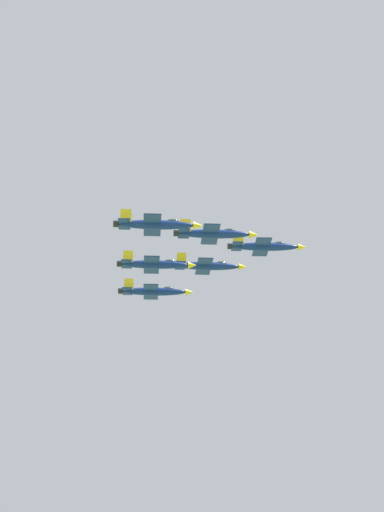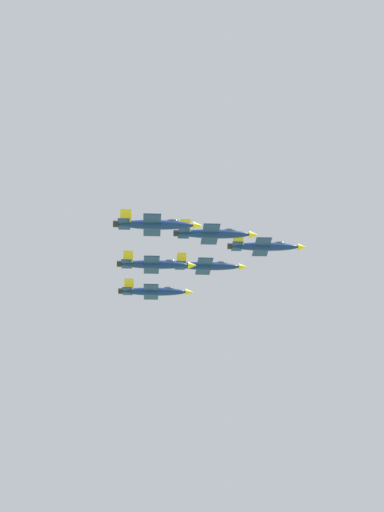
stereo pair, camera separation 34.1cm
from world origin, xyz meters
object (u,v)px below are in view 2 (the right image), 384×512
jet_left_wingman (207,266)px  jet_left_outer (154,291)px  jet_lead (265,246)px  jet_slot_rear (155,264)px  jet_right_outer (156,224)px  jet_right_wingman (214,234)px

jet_left_wingman → jet_left_outer: 16.19m
jet_lead → jet_left_outer: jet_lead is taller
jet_left_wingman → jet_slot_rear: size_ratio=1.02×
jet_right_outer → jet_left_wingman: bearing=68.5°
jet_right_wingman → jet_slot_rear: 16.24m
jet_left_outer → jet_slot_rear: jet_left_outer is taller
jet_right_wingman → jet_right_outer: bearing=-139.6°
jet_slot_rear → jet_left_wingman: bearing=40.0°
jet_right_wingman → jet_right_outer: jet_right_wingman is taller
jet_right_wingman → jet_left_outer: bearing=111.4°
jet_left_outer → jet_right_outer: 41.29m
jet_left_outer → jet_right_outer: size_ratio=1.04×
jet_left_outer → jet_slot_rear: bearing=-89.8°
jet_right_outer → jet_right_wingman: bearing=40.3°
jet_right_outer → jet_left_outer: bearing=89.9°
jet_lead → jet_right_outer: bearing=-138.5°
jet_right_wingman → jet_slot_rear: (6.37, 14.61, -3.10)m
jet_lead → jet_left_outer: size_ratio=0.97×
jet_lead → jet_left_outer: bearing=140.7°
jet_lead → jet_right_wingman: 16.02m
jet_right_wingman → jet_slot_rear: jet_right_wingman is taller
jet_left_outer → jet_right_outer: jet_left_outer is taller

